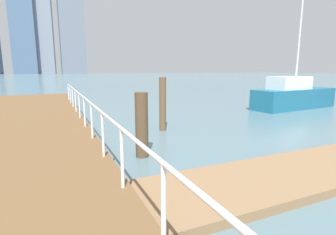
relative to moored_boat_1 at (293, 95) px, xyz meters
The scene contains 9 objects.
ground_plane 9.89m from the moored_boat_1, 167.29° to the left, with size 300.00×300.00×0.00m, color slate.
floating_dock 10.88m from the moored_boat_1, 134.68° to the right, with size 10.97×2.00×0.18m, color #93704C.
boardwalk_railing 14.80m from the moored_boat_1, 149.66° to the right, with size 0.06×28.75×1.08m.
dock_piling_0 10.06m from the moored_boat_1, 167.21° to the right, with size 0.27×0.27×2.11m, color brown.
dock_piling_2 12.60m from the moored_boat_1, 156.86° to the right, with size 0.36×0.36×1.81m, color brown.
moored_boat_1 is the anchor object (origin of this frame).
skyline_tower_1 155.95m from the moored_boat_1, 99.66° to the left, with size 11.66×8.06×68.32m, color slate.
skyline_tower_2 156.98m from the moored_boat_1, 95.74° to the left, with size 9.59×9.01×56.09m, color gray.
skyline_tower_3 152.35m from the moored_boat_1, 90.34° to the left, with size 13.35×7.75×53.99m, color slate.
Camera 1 is at (-4.16, 6.19, 2.41)m, focal length 27.86 mm.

